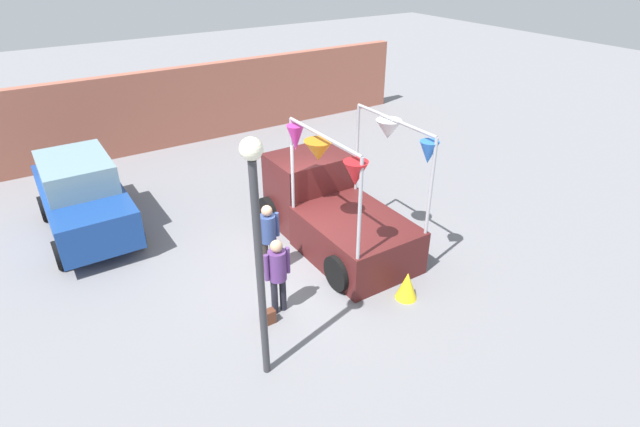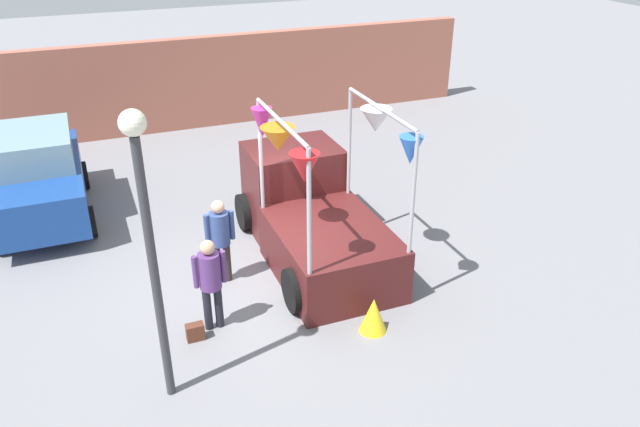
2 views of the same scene
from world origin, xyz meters
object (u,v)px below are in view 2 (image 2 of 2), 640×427
object	(u,v)px
street_lamp	(147,225)
parked_car	(39,176)
folded_kite_bundle_sunflower	(373,315)
handbag	(195,332)
vendor_truck	(310,211)
person_vendor	(220,234)
person_customer	(210,277)

from	to	relation	value
street_lamp	parked_car	bearing A→B (deg)	103.71
folded_kite_bundle_sunflower	parked_car	bearing A→B (deg)	127.85
parked_car	handbag	xyz separation A→B (m)	(2.12, -5.36, -0.80)
vendor_truck	person_vendor	world-z (taller)	vendor_truck
vendor_truck	street_lamp	bearing A→B (deg)	-137.55
person_vendor	handbag	xyz separation A→B (m)	(-0.81, -1.46, -0.83)
person_customer	person_vendor	distance (m)	1.34
handbag	folded_kite_bundle_sunflower	size ratio (longest dim) A/B	0.47
vendor_truck	folded_kite_bundle_sunflower	size ratio (longest dim) A/B	6.84
person_customer	street_lamp	size ratio (longest dim) A/B	0.39
person_customer	street_lamp	xyz separation A→B (m)	(-0.91, -1.23, 1.71)
parked_car	street_lamp	size ratio (longest dim) A/B	0.97
person_vendor	street_lamp	bearing A→B (deg)	-118.80
parked_car	person_customer	bearing A→B (deg)	-64.41
vendor_truck	parked_car	distance (m)	5.89
person_vendor	folded_kite_bundle_sunflower	xyz separation A→B (m)	(1.87, -2.29, -0.67)
handbag	parked_car	bearing A→B (deg)	111.58
vendor_truck	person_customer	bearing A→B (deg)	-143.44
person_vendor	street_lamp	distance (m)	3.32
parked_car	person_vendor	bearing A→B (deg)	-53.04
street_lamp	folded_kite_bundle_sunflower	world-z (taller)	street_lamp
vendor_truck	folded_kite_bundle_sunflower	distance (m)	2.78
parked_car	vendor_truck	bearing A→B (deg)	-35.87
person_vendor	person_customer	bearing A→B (deg)	-110.04
vendor_truck	street_lamp	xyz separation A→B (m)	(-3.21, -2.94, 1.83)
parked_car	person_customer	world-z (taller)	parked_car
vendor_truck	folded_kite_bundle_sunflower	xyz separation A→B (m)	(0.03, -2.73, -0.55)
person_vendor	street_lamp	size ratio (longest dim) A/B	0.39
person_vendor	handbag	world-z (taller)	person_vendor
vendor_truck	handbag	distance (m)	3.34
person_vendor	street_lamp	world-z (taller)	street_lamp
vendor_truck	parked_car	world-z (taller)	vendor_truck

